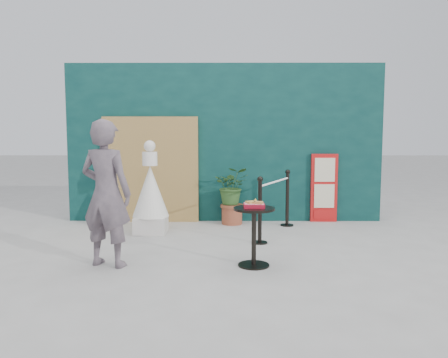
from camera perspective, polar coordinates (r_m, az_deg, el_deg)
ground at (r=5.56m, az=-0.06°, el=-11.58°), size 60.00×60.00×0.00m
back_wall at (r=8.46m, az=0.07°, el=4.71°), size 6.00×0.30×3.00m
bamboo_fence at (r=8.40m, az=-9.54°, el=1.21°), size 1.80×0.08×2.00m
woman at (r=5.67m, az=-15.15°, el=-1.84°), size 0.78×0.63×1.85m
menu_board at (r=8.53m, az=12.93°, el=-1.15°), size 0.50×0.07×1.30m
statue at (r=7.46m, az=-9.58°, el=-2.15°), size 0.61×0.61×1.57m
cafe_table at (r=5.55m, az=3.93°, el=-6.31°), size 0.52×0.52×0.75m
food_basket at (r=5.50m, az=3.97°, el=-3.36°), size 0.26×0.19×0.11m
planter at (r=8.10m, az=1.05°, el=-1.60°), size 0.63×0.54×1.07m
stanchion_barrier at (r=7.37m, az=6.65°, el=-3.34°), size 0.84×1.54×1.03m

